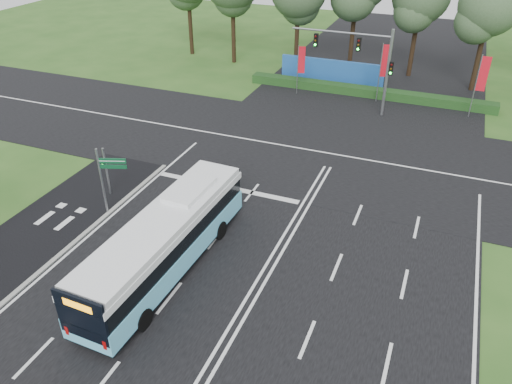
# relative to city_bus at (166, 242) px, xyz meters

# --- Properties ---
(ground) EXTENTS (120.00, 120.00, 0.00)m
(ground) POSITION_rel_city_bus_xyz_m (4.38, 3.21, -1.70)
(ground) COLOR #2A531B
(ground) RESTS_ON ground
(road_main) EXTENTS (20.00, 120.00, 0.04)m
(road_main) POSITION_rel_city_bus_xyz_m (4.38, 3.21, -1.68)
(road_main) COLOR black
(road_main) RESTS_ON ground
(road_cross) EXTENTS (120.00, 14.00, 0.05)m
(road_cross) POSITION_rel_city_bus_xyz_m (4.38, 15.21, -1.68)
(road_cross) COLOR black
(road_cross) RESTS_ON ground
(bike_path) EXTENTS (5.00, 18.00, 0.06)m
(bike_path) POSITION_rel_city_bus_xyz_m (-8.12, 0.21, -1.67)
(bike_path) COLOR black
(bike_path) RESTS_ON ground
(kerb_strip) EXTENTS (0.25, 18.00, 0.12)m
(kerb_strip) POSITION_rel_city_bus_xyz_m (-5.72, 0.21, -1.64)
(kerb_strip) COLOR gray
(kerb_strip) RESTS_ON ground
(city_bus) EXTENTS (2.86, 11.85, 3.38)m
(city_bus) POSITION_rel_city_bus_xyz_m (0.00, 0.00, 0.00)
(city_bus) COLOR #65C6EA
(city_bus) RESTS_ON ground
(pedestrian_signal) EXTENTS (0.29, 0.41, 3.14)m
(pedestrian_signal) POSITION_rel_city_bus_xyz_m (-6.97, 4.83, 0.01)
(pedestrian_signal) COLOR gray
(pedestrian_signal) RESTS_ON ground
(street_sign) EXTENTS (1.52, 0.61, 4.12)m
(street_sign) POSITION_rel_city_bus_xyz_m (-5.59, 3.23, 0.88)
(street_sign) COLOR gray
(street_sign) RESTS_ON ground
(banner_flag_left) EXTENTS (0.63, 0.25, 4.43)m
(banner_flag_left) POSITION_rel_city_bus_xyz_m (-1.51, 25.98, 1.19)
(banner_flag_left) COLOR gray
(banner_flag_left) RESTS_ON ground
(banner_flag_mid) EXTENTS (0.73, 0.28, 5.13)m
(banner_flag_mid) POSITION_rel_city_bus_xyz_m (5.63, 26.74, 1.62)
(banner_flag_mid) COLOR gray
(banner_flag_mid) RESTS_ON ground
(banner_flag_right) EXTENTS (0.76, 0.08, 5.17)m
(banner_flag_right) POSITION_rel_city_bus_xyz_m (13.35, 26.03, 1.64)
(banner_flag_right) COLOR gray
(banner_flag_right) RESTS_ON ground
(traffic_light_gantry) EXTENTS (8.41, 0.28, 7.00)m
(traffic_light_gantry) POSITION_rel_city_bus_xyz_m (4.59, 23.71, 2.96)
(traffic_light_gantry) COLOR gray
(traffic_light_gantry) RESTS_ON ground
(hedge) EXTENTS (22.00, 1.20, 0.80)m
(hedge) POSITION_rel_city_bus_xyz_m (4.38, 27.71, -1.30)
(hedge) COLOR #153B15
(hedge) RESTS_ON ground
(blue_hoarding) EXTENTS (10.00, 0.30, 2.20)m
(blue_hoarding) POSITION_rel_city_bus_xyz_m (0.38, 30.21, -0.60)
(blue_hoarding) COLOR #1D54A1
(blue_hoarding) RESTS_ON ground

